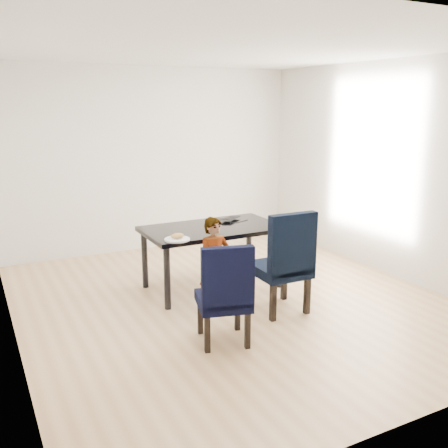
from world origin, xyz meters
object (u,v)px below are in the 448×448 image
chair_left (223,292)px  chair_right (280,260)px  dining_table (212,257)px  plate (177,239)px  laptop (227,219)px  child (215,265)px

chair_left → chair_right: bearing=38.7°
dining_table → plate: size_ratio=5.88×
dining_table → plate: plate is taller
dining_table → laptop: bearing=37.3°
chair_right → dining_table: bearing=110.8°
dining_table → plate: (-0.59, -0.35, 0.38)m
child → chair_right: bearing=-29.2°
chair_left → laptop: bearing=76.6°
dining_table → chair_right: size_ratio=1.45×
plate → laptop: (0.91, 0.59, 0.01)m
chair_right → child: bearing=156.9°
chair_left → laptop: size_ratio=2.85×
dining_table → laptop: (0.32, 0.24, 0.39)m
chair_left → child: child is taller
chair_right → laptop: size_ratio=3.25×
child → chair_left: bearing=-115.1°
child → laptop: bearing=50.6°
chair_left → chair_right: (0.86, 0.37, 0.07)m
chair_right → child: chair_right is taller
chair_left → laptop: 1.79m
plate → chair_right: bearing=-32.3°
chair_right → laptop: 1.20m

